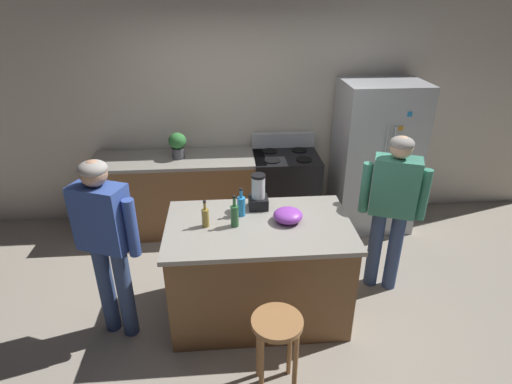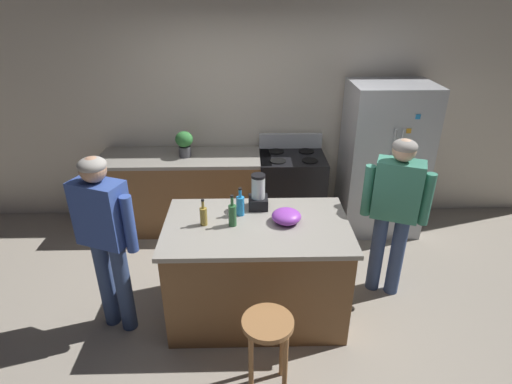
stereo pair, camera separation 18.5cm
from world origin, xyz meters
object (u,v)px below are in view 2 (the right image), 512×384
at_px(refrigerator, 383,160).
at_px(kitchen_island, 257,269).
at_px(bottle_olive_oil, 232,214).
at_px(bottle_vinegar, 204,216).
at_px(person_by_sink_right, 395,205).
at_px(mixing_bowl, 286,216).
at_px(person_by_island_left, 105,231).
at_px(bottle_soda, 240,205).
at_px(blender_appliance, 258,194).
at_px(bar_stool, 268,337).
at_px(stove_range, 291,191).
at_px(potted_plant, 184,142).

bearing_deg(refrigerator, kitchen_island, -135.23).
distance_m(bottle_olive_oil, bottle_vinegar, 0.24).
height_order(kitchen_island, person_by_sink_right, person_by_sink_right).
bearing_deg(mixing_bowl, person_by_island_left, -173.32).
height_order(person_by_sink_right, bottle_soda, person_by_sink_right).
bearing_deg(refrigerator, mixing_bowl, -130.76).
height_order(blender_appliance, bottle_vinegar, blender_appliance).
xyz_separation_m(blender_appliance, bottle_vinegar, (-0.46, -0.28, -0.05)).
distance_m(person_by_sink_right, bar_stool, 1.68).
bearing_deg(stove_range, person_by_sink_right, -57.65).
height_order(refrigerator, potted_plant, refrigerator).
bearing_deg(kitchen_island, mixing_bowl, 7.35).
bearing_deg(refrigerator, bottle_soda, -141.05).
bearing_deg(blender_appliance, bottle_soda, -141.48).
xyz_separation_m(stove_range, potted_plant, (-1.24, 0.03, 0.63)).
distance_m(person_by_island_left, bottle_olive_oil, 1.02).
distance_m(refrigerator, bottle_soda, 2.13).
xyz_separation_m(blender_appliance, mixing_bowl, (0.23, -0.26, -0.08)).
distance_m(stove_range, potted_plant, 1.39).
xyz_separation_m(potted_plant, bottle_vinegar, (0.35, -1.54, -0.09)).
xyz_separation_m(stove_range, person_by_sink_right, (0.79, -1.25, 0.47)).
bearing_deg(kitchen_island, refrigerator, 44.77).
bearing_deg(kitchen_island, bottle_vinegar, 179.11).
relative_size(bar_stool, bottle_olive_oil, 2.40).
height_order(refrigerator, stove_range, refrigerator).
bearing_deg(potted_plant, person_by_sink_right, -32.03).
bearing_deg(person_by_island_left, bottle_olive_oil, 7.40).
bearing_deg(refrigerator, blender_appliance, -141.00).
relative_size(refrigerator, mixing_bowl, 7.19).
bearing_deg(bottle_olive_oil, bottle_vinegar, 176.57).
height_order(potted_plant, bottle_olive_oil, potted_plant).
xyz_separation_m(stove_range, person_by_island_left, (-1.66, -1.66, 0.49)).
bearing_deg(potted_plant, kitchen_island, -62.98).
xyz_separation_m(potted_plant, mixing_bowl, (1.04, -1.52, -0.12)).
distance_m(kitchen_island, bottle_soda, 0.60).
xyz_separation_m(person_by_island_left, potted_plant, (0.42, 1.69, 0.13)).
bearing_deg(blender_appliance, person_by_sink_right, -0.62).
bearing_deg(blender_appliance, refrigerator, 39.00).
distance_m(potted_plant, bottle_vinegar, 1.59).
bearing_deg(bottle_soda, blender_appliance, 38.52).
xyz_separation_m(kitchen_island, blender_appliance, (0.02, 0.29, 0.60)).
distance_m(kitchen_island, blender_appliance, 0.66).
xyz_separation_m(kitchen_island, bottle_vinegar, (-0.44, 0.01, 0.55)).
relative_size(bar_stool, potted_plant, 2.20).
height_order(bottle_soda, mixing_bowl, bottle_soda).
height_order(refrigerator, bottle_soda, refrigerator).
distance_m(person_by_sink_right, blender_appliance, 1.23).
bearing_deg(mixing_bowl, potted_plant, 124.33).
bearing_deg(bottle_vinegar, refrigerator, 37.45).
xyz_separation_m(potted_plant, bottle_olive_oil, (0.59, -1.56, -0.07)).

